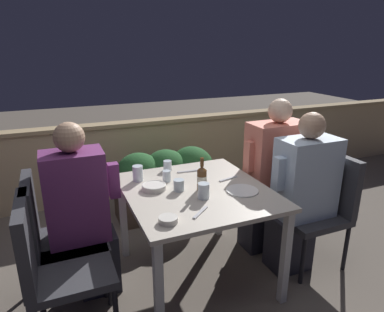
% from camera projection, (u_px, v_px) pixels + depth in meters
% --- Properties ---
extents(ground_plane, '(16.00, 16.00, 0.00)m').
position_uv_depth(ground_plane, '(196.00, 275.00, 2.61)').
color(ground_plane, '#665B51').
extents(parapet_wall, '(9.00, 0.18, 0.86)m').
position_uv_depth(parapet_wall, '(138.00, 157.00, 3.94)').
color(parapet_wall, tan).
rests_on(parapet_wall, ground_plane).
extents(dining_table, '(0.97, 1.05, 0.72)m').
position_uv_depth(dining_table, '(196.00, 200.00, 2.41)').
color(dining_table, '#BCB2A3').
rests_on(dining_table, ground_plane).
extents(planter_hedge, '(1.01, 0.47, 0.69)m').
position_uv_depth(planter_hedge, '(166.00, 179.00, 3.45)').
color(planter_hedge, brown).
rests_on(planter_hedge, ground_plane).
extents(chair_left_near, '(0.48, 0.47, 0.89)m').
position_uv_depth(chair_left_near, '(50.00, 259.00, 1.93)').
color(chair_left_near, '#333338').
rests_on(chair_left_near, ground_plane).
extents(chair_left_far, '(0.48, 0.47, 0.89)m').
position_uv_depth(chair_left_far, '(51.00, 231.00, 2.22)').
color(chair_left_far, '#333338').
rests_on(chair_left_far, ground_plane).
extents(person_purple_stripe, '(0.48, 0.26, 1.23)m').
position_uv_depth(person_purple_stripe, '(83.00, 212.00, 2.27)').
color(person_purple_stripe, '#282833').
rests_on(person_purple_stripe, ground_plane).
extents(chair_right_near, '(0.48, 0.47, 0.89)m').
position_uv_depth(chair_right_near, '(321.00, 200.00, 2.66)').
color(chair_right_near, '#333338').
rests_on(chair_right_near, ground_plane).
extents(person_blue_shirt, '(0.50, 0.26, 1.23)m').
position_uv_depth(person_blue_shirt, '(301.00, 194.00, 2.56)').
color(person_blue_shirt, '#282833').
rests_on(person_blue_shirt, ground_plane).
extents(chair_right_far, '(0.48, 0.47, 0.89)m').
position_uv_depth(chair_right_far, '(291.00, 185.00, 2.95)').
color(chair_right_far, '#333338').
rests_on(chair_right_far, ground_plane).
extents(person_coral_top, '(0.52, 0.26, 1.28)m').
position_uv_depth(person_coral_top, '(272.00, 176.00, 2.84)').
color(person_coral_top, '#282833').
rests_on(person_coral_top, ground_plane).
extents(beer_bottle, '(0.07, 0.07, 0.24)m').
position_uv_depth(beer_bottle, '(202.00, 178.00, 2.34)').
color(beer_bottle, brown).
rests_on(beer_bottle, dining_table).
extents(plate_0, '(0.22, 0.22, 0.01)m').
position_uv_depth(plate_0, '(242.00, 191.00, 2.35)').
color(plate_0, white).
rests_on(plate_0, dining_table).
extents(bowl_0, '(0.17, 0.17, 0.04)m').
position_uv_depth(bowl_0, '(154.00, 186.00, 2.38)').
color(bowl_0, silver).
rests_on(bowl_0, dining_table).
extents(bowl_1, '(0.11, 0.11, 0.03)m').
position_uv_depth(bowl_1, '(168.00, 219.00, 1.93)').
color(bowl_1, beige).
rests_on(bowl_1, dining_table).
extents(glass_cup_0, '(0.08, 0.08, 0.11)m').
position_uv_depth(glass_cup_0, '(204.00, 191.00, 2.23)').
color(glass_cup_0, silver).
rests_on(glass_cup_0, dining_table).
extents(glass_cup_1, '(0.08, 0.08, 0.12)m').
position_uv_depth(glass_cup_1, '(138.00, 173.00, 2.51)').
color(glass_cup_1, silver).
rests_on(glass_cup_1, dining_table).
extents(glass_cup_2, '(0.07, 0.07, 0.08)m').
position_uv_depth(glass_cup_2, '(179.00, 185.00, 2.35)').
color(glass_cup_2, silver).
rests_on(glass_cup_2, dining_table).
extents(glass_cup_3, '(0.06, 0.06, 0.08)m').
position_uv_depth(glass_cup_3, '(167.00, 176.00, 2.51)').
color(glass_cup_3, silver).
rests_on(glass_cup_3, dining_table).
extents(glass_cup_4, '(0.07, 0.07, 0.08)m').
position_uv_depth(glass_cup_4, '(168.00, 165.00, 2.73)').
color(glass_cup_4, silver).
rests_on(glass_cup_4, dining_table).
extents(fork_0, '(0.17, 0.06, 0.01)m').
position_uv_depth(fork_0, '(228.00, 179.00, 2.56)').
color(fork_0, silver).
rests_on(fork_0, dining_table).
extents(fork_1, '(0.17, 0.04, 0.01)m').
position_uv_depth(fork_1, '(188.00, 171.00, 2.71)').
color(fork_1, silver).
rests_on(fork_1, dining_table).
extents(fork_2, '(0.14, 0.12, 0.01)m').
position_uv_depth(fork_2, '(200.00, 212.00, 2.05)').
color(fork_2, silver).
rests_on(fork_2, dining_table).
extents(potted_plant, '(0.41, 0.41, 0.79)m').
position_uv_depth(potted_plant, '(282.00, 163.00, 3.59)').
color(potted_plant, '#B2A899').
rests_on(potted_plant, ground_plane).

